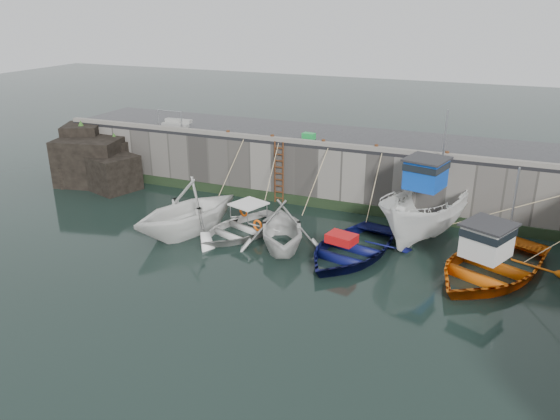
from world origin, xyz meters
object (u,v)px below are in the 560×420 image
at_px(bollard_b, 272,137).
at_px(bollard_d, 376,147).
at_px(boat_near_blue, 241,233).
at_px(boat_far_orange, 490,265).
at_px(boat_near_navy, 350,255).
at_px(boat_far_white, 427,211).
at_px(ladder, 279,173).
at_px(fish_crate, 309,136).
at_px(bollard_c, 323,142).
at_px(boat_near_blacktrim, 281,247).
at_px(boat_near_white, 188,233).
at_px(bollard_e, 447,154).
at_px(bollard_a, 228,133).

xyz_separation_m(bollard_b, bollard_d, (5.30, 0.00, 0.00)).
relative_size(boat_near_blue, boat_far_orange, 0.62).
relative_size(boat_near_navy, bollard_b, 19.90).
bearing_deg(boat_far_white, ladder, -176.55).
xyz_separation_m(boat_near_navy, fish_crate, (-3.98, 5.92, 3.31)).
bearing_deg(boat_near_blue, bollard_c, 84.33).
bearing_deg(boat_near_navy, boat_near_blacktrim, -160.82).
relative_size(boat_near_blue, boat_near_navy, 0.85).
bearing_deg(boat_far_orange, bollard_b, -178.56).
xyz_separation_m(boat_near_white, bollard_e, (10.22, 5.54, 3.30)).
height_order(boat_far_orange, bollard_d, boat_far_orange).
bearing_deg(boat_far_white, boat_near_blue, -144.96).
distance_m(boat_near_blacktrim, boat_near_navy, 2.94).
relative_size(ladder, bollard_a, 11.43).
height_order(boat_near_blacktrim, boat_far_white, boat_far_white).
bearing_deg(boat_near_navy, fish_crate, 136.86).
height_order(boat_near_blue, bollard_c, bollard_c).
relative_size(boat_near_blue, bollard_a, 16.88).
height_order(boat_near_blue, boat_far_orange, boat_far_orange).
relative_size(ladder, bollard_b, 11.43).
height_order(boat_near_navy, bollard_c, bollard_c).
relative_size(boat_near_white, boat_far_orange, 0.70).
distance_m(bollard_d, bollard_e, 3.20).
bearing_deg(boat_near_white, bollard_a, 120.17).
relative_size(boat_near_white, fish_crate, 8.65).
xyz_separation_m(boat_near_blacktrim, bollard_a, (-5.18, 5.30, 3.30)).
relative_size(ladder, bollard_e, 11.43).
bearing_deg(boat_near_white, bollard_d, 60.44).
distance_m(boat_far_orange, fish_crate, 11.22).
bearing_deg(boat_near_navy, boat_far_orange, 16.63).
bearing_deg(fish_crate, boat_far_white, -13.12).
height_order(ladder, boat_near_blacktrim, ladder).
bearing_deg(boat_near_blue, boat_near_blacktrim, 3.73).
bearing_deg(fish_crate, bollard_e, 1.91).
height_order(boat_near_blacktrim, bollard_d, bollard_d).
bearing_deg(boat_near_blacktrim, ladder, 88.75).
distance_m(boat_near_white, bollard_a, 6.49).
xyz_separation_m(boat_near_navy, boat_far_white, (2.49, 3.20, 1.14)).
distance_m(boat_near_white, bollard_d, 9.53).
bearing_deg(boat_near_white, boat_far_white, 43.15).
distance_m(bollard_c, bollard_e, 5.80).
xyz_separation_m(bollard_a, bollard_b, (2.50, 0.00, 0.00)).
xyz_separation_m(bollard_b, bollard_e, (8.50, 0.00, 0.00)).
height_order(fish_crate, bollard_c, fish_crate).
distance_m(boat_far_white, bollard_a, 10.95).
xyz_separation_m(boat_near_blacktrim, bollard_d, (2.62, 5.30, 3.30)).
bearing_deg(boat_near_blue, fish_crate, 98.35).
xyz_separation_m(boat_far_white, boat_far_orange, (2.82, -2.86, -0.72)).
relative_size(ladder, boat_near_navy, 0.57).
bearing_deg(boat_far_white, bollard_a, -175.31).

